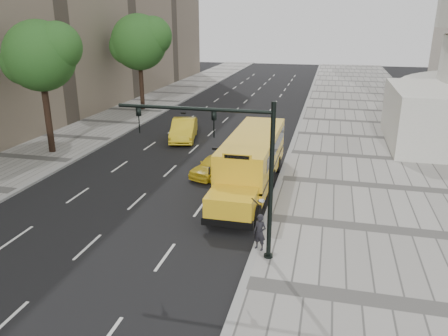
% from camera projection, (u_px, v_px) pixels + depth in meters
% --- Properties ---
extents(ground, '(140.00, 140.00, 0.00)m').
position_uv_depth(ground, '(185.00, 172.00, 27.46)').
color(ground, black).
rests_on(ground, ground).
extents(sidewalk_museum, '(12.00, 140.00, 0.15)m').
position_uv_depth(sidewalk_museum, '(386.00, 188.00, 24.75)').
color(sidewalk_museum, '#98958F').
rests_on(sidewalk_museum, ground).
extents(sidewalk_far, '(6.00, 140.00, 0.15)m').
position_uv_depth(sidewalk_far, '(33.00, 158.00, 29.90)').
color(sidewalk_far, '#98958F').
rests_on(sidewalk_far, ground).
extents(curb_museum, '(0.30, 140.00, 0.15)m').
position_uv_depth(curb_museum, '(280.00, 179.00, 26.09)').
color(curb_museum, gray).
rests_on(curb_museum, ground).
extents(curb_far, '(0.30, 140.00, 0.15)m').
position_uv_depth(curb_far, '(72.00, 162.00, 29.23)').
color(curb_far, gray).
rests_on(curb_far, ground).
extents(tree_b, '(5.28, 4.70, 9.14)m').
position_uv_depth(tree_b, '(41.00, 55.00, 29.01)').
color(tree_b, black).
rests_on(tree_b, ground).
extents(tree_c, '(6.20, 5.51, 9.65)m').
position_uv_depth(tree_c, '(140.00, 42.00, 43.57)').
color(tree_c, black).
rests_on(tree_c, ground).
extents(school_bus, '(2.96, 11.56, 3.19)m').
position_uv_depth(school_bus, '(252.00, 157.00, 24.59)').
color(school_bus, gold).
rests_on(school_bus, ground).
extents(taxi_near, '(2.86, 4.19, 1.33)m').
position_uv_depth(taxi_near, '(215.00, 165.00, 26.70)').
color(taxi_near, gold).
rests_on(taxi_near, ground).
extents(taxi_far, '(2.81, 5.32, 1.67)m').
position_uv_depth(taxi_far, '(184.00, 130.00, 34.47)').
color(taxi_far, gold).
rests_on(taxi_far, ground).
extents(pedestrian, '(0.66, 0.56, 1.55)m').
position_uv_depth(pedestrian, '(260.00, 232.00, 17.78)').
color(pedestrian, black).
rests_on(pedestrian, sidewalk_museum).
extents(traffic_signal, '(6.18, 0.36, 6.40)m').
position_uv_depth(traffic_signal, '(235.00, 161.00, 16.47)').
color(traffic_signal, black).
rests_on(traffic_signal, ground).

